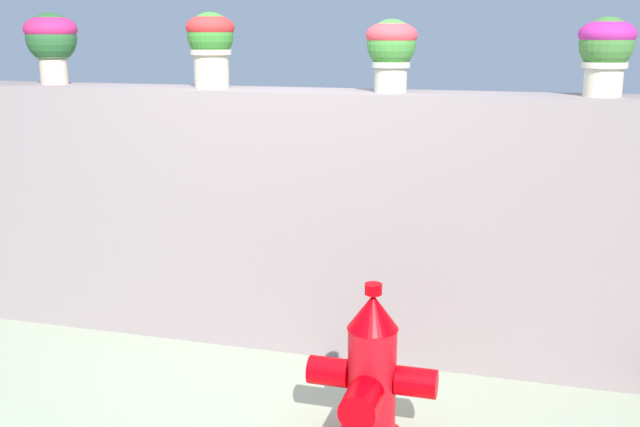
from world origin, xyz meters
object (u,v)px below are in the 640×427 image
potted_plant_1 (51,39)px  fire_hydrant (371,375)px  potted_plant_4 (606,48)px  potted_plant_2 (211,41)px  potted_plant_3 (391,47)px

potted_plant_1 → fire_hydrant: potted_plant_1 is taller
potted_plant_1 → potted_plant_4: bearing=-0.4°
potted_plant_1 → fire_hydrant: 2.95m
potted_plant_2 → fire_hydrant: bearing=-40.6°
potted_plant_4 → fire_hydrant: bearing=-133.4°
potted_plant_3 → potted_plant_4: potted_plant_4 is taller
potted_plant_1 → potted_plant_2: bearing=-1.8°
potted_plant_2 → potted_plant_3: bearing=-0.5°
potted_plant_3 → potted_plant_4: (1.11, 0.02, 0.00)m
potted_plant_4 → potted_plant_1: bearing=179.6°
potted_plant_2 → potted_plant_3: 1.08m
potted_plant_2 → potted_plant_4: 2.19m
potted_plant_3 → fire_hydrant: potted_plant_3 is taller
potted_plant_4 → fire_hydrant: potted_plant_4 is taller
potted_plant_3 → fire_hydrant: 1.79m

